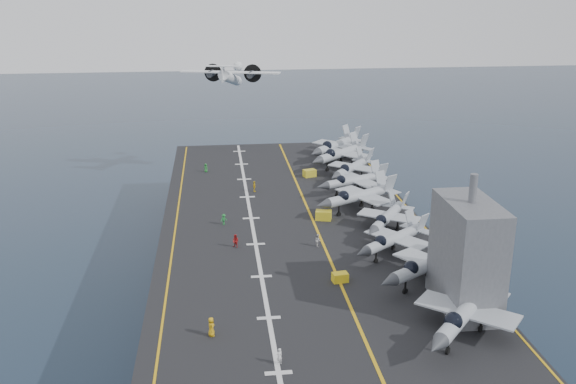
{
  "coord_description": "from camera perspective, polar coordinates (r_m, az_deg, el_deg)",
  "views": [
    {
      "loc": [
        -10.92,
        -89.41,
        43.81
      ],
      "look_at": [
        0.0,
        4.0,
        13.0
      ],
      "focal_mm": 40.0,
      "sensor_mm": 36.0,
      "label": 1
    }
  ],
  "objects": [
    {
      "name": "landing_centerline",
      "position": [
        95.57,
        -3.3,
        -2.34
      ],
      "size": [
        0.5,
        90.0,
        0.02
      ],
      "primitive_type": "cube",
      "color": "silver",
      "rests_on": "flight_deck"
    },
    {
      "name": "fighter_jet_7",
      "position": [
        122.15,
        4.78,
        3.53
      ],
      "size": [
        18.72,
        18.4,
        5.47
      ],
      "primitive_type": null,
      "color": "#969EA6",
      "rests_on": "flight_deck"
    },
    {
      "name": "fighter_jet_1",
      "position": [
        76.25,
        12.41,
        -6.23
      ],
      "size": [
        17.31,
        15.91,
        5.0
      ],
      "primitive_type": null,
      "color": "#9FA8AF",
      "rests_on": "flight_deck"
    },
    {
      "name": "hull",
      "position": [
        98.08,
        0.27,
        -5.17
      ],
      "size": [
        36.0,
        90.0,
        10.0
      ],
      "primitive_type": "cube",
      "color": "#56595E",
      "rests_on": "ground"
    },
    {
      "name": "ground",
      "position": [
        100.16,
        0.27,
        -7.8
      ],
      "size": [
        500.0,
        500.0,
        0.0
      ],
      "primitive_type": "plane",
      "color": "#142135",
      "rests_on": "ground"
    },
    {
      "name": "island_superstructure",
      "position": [
        69.8,
        15.71,
        -4.37
      ],
      "size": [
        5.0,
        10.0,
        15.0
      ],
      "primitive_type": null,
      "color": "#56595E",
      "rests_on": "flight_deck"
    },
    {
      "name": "crew_3",
      "position": [
        93.19,
        -5.73,
        -2.44
      ],
      "size": [
        1.16,
        1.04,
        1.61
      ],
      "primitive_type": "imported",
      "color": "#1B7F31",
      "rests_on": "flight_deck"
    },
    {
      "name": "crew_2",
      "position": [
        85.11,
        -4.68,
        -4.37
      ],
      "size": [
        1.31,
        1.24,
        1.82
      ],
      "primitive_type": "imported",
      "color": "#B21919",
      "rests_on": "flight_deck"
    },
    {
      "name": "foul_line",
      "position": [
        96.45,
        2.05,
        -2.13
      ],
      "size": [
        0.35,
        90.0,
        0.02
      ],
      "primitive_type": "cube",
      "color": "gold",
      "rests_on": "flight_deck"
    },
    {
      "name": "deck_edge_stbd",
      "position": [
        99.87,
        10.88,
        -1.73
      ],
      "size": [
        0.25,
        90.0,
        0.02
      ],
      "primitive_type": "cube",
      "color": "gold",
      "rests_on": "flight_deck"
    },
    {
      "name": "crew_7",
      "position": [
        85.36,
        2.67,
        -4.3
      ],
      "size": [
        0.78,
        1.09,
        1.72
      ],
      "primitive_type": "imported",
      "color": "silver",
      "rests_on": "flight_deck"
    },
    {
      "name": "crew_5",
      "position": [
        119.51,
        -7.32,
        2.15
      ],
      "size": [
        1.14,
        1.03,
        1.59
      ],
      "primitive_type": "imported",
      "color": "#268C33",
      "rests_on": "flight_deck"
    },
    {
      "name": "fighter_jet_4",
      "position": [
        98.42,
        6.4,
        -0.25
      ],
      "size": [
        17.62,
        15.66,
        5.11
      ],
      "primitive_type": null,
      "color": "gray",
      "rests_on": "flight_deck"
    },
    {
      "name": "fighter_jet_8",
      "position": [
        128.18,
        4.34,
        4.25
      ],
      "size": [
        18.5,
        18.84,
        5.51
      ],
      "primitive_type": null,
      "color": "#979EA8",
      "rests_on": "flight_deck"
    },
    {
      "name": "fighter_jet_2",
      "position": [
        83.37,
        9.44,
        -4.04
      ],
      "size": [
        15.82,
        15.02,
        4.58
      ],
      "primitive_type": null,
      "color": "gray",
      "rests_on": "flight_deck"
    },
    {
      "name": "crew_0",
      "position": [
        65.19,
        -6.84,
        -11.81
      ],
      "size": [
        1.14,
        1.4,
        2.01
      ],
      "primitive_type": "imported",
      "color": "gold",
      "rests_on": "flight_deck"
    },
    {
      "name": "fighter_jet_0",
      "position": [
        66.53,
        15.46,
        -10.15
      ],
      "size": [
        17.48,
        18.0,
        5.24
      ],
      "primitive_type": null,
      "color": "gray",
      "rests_on": "flight_deck"
    },
    {
      "name": "flight_deck",
      "position": [
        96.14,
        0.28,
        -2.32
      ],
      "size": [
        38.0,
        92.0,
        0.4
      ],
      "primitive_type": "cube",
      "color": "black",
      "rests_on": "hull"
    },
    {
      "name": "tow_cart_b",
      "position": [
        94.83,
        3.18,
        -2.08
      ],
      "size": [
        2.61,
        2.05,
        1.38
      ],
      "primitive_type": null,
      "color": "gold",
      "rests_on": "flight_deck"
    },
    {
      "name": "deck_edge_port",
      "position": [
        95.64,
        -9.9,
        -2.58
      ],
      "size": [
        0.25,
        90.0,
        0.02
      ],
      "primitive_type": "cube",
      "color": "gold",
      "rests_on": "flight_deck"
    },
    {
      "name": "tow_cart_c",
      "position": [
        115.74,
        1.93,
        1.69
      ],
      "size": [
        2.49,
        1.99,
        1.3
      ],
      "primitive_type": null,
      "color": "gold",
      "rests_on": "flight_deck"
    },
    {
      "name": "crew_4",
      "position": [
        107.32,
        -3.01,
        0.49
      ],
      "size": [
        0.82,
        1.16,
        1.83
      ],
      "primitive_type": "imported",
      "color": "yellow",
      "rests_on": "flight_deck"
    },
    {
      "name": "fighter_jet_3",
      "position": [
        90.86,
        8.85,
        -2.13
      ],
      "size": [
        14.5,
        15.71,
        4.54
      ],
      "primitive_type": null,
      "color": "#A2ABB2",
      "rests_on": "flight_deck"
    },
    {
      "name": "crew_6",
      "position": [
        60.57,
        -0.77,
        -14.4
      ],
      "size": [
        1.19,
        1.06,
        1.66
      ],
      "primitive_type": "imported",
      "color": "silver",
      "rests_on": "flight_deck"
    },
    {
      "name": "transport_plane",
      "position": [
        146.87,
        -5.14,
        10.05
      ],
      "size": [
        25.67,
        20.52,
        5.33
      ],
      "primitive_type": null,
      "color": "silver"
    },
    {
      "name": "fighter_jet_6",
      "position": [
        113.93,
        5.75,
        2.25
      ],
      "size": [
        15.82,
        16.56,
        4.8
      ],
      "primitive_type": null,
      "color": "gray",
      "rests_on": "flight_deck"
    },
    {
      "name": "fighter_jet_5",
      "position": [
        106.78,
        6.03,
        1.12
      ],
      "size": [
        15.89,
        13.59,
        4.66
      ],
      "primitive_type": null,
      "color": "#9BA5AB",
      "rests_on": "flight_deck"
    },
    {
      "name": "tow_cart_a",
      "position": [
        75.95,
        4.65,
        -7.57
      ],
      "size": [
        1.97,
        1.44,
        1.09
      ],
      "primitive_type": null,
      "color": "yellow",
      "rests_on": "flight_deck"
    }
  ]
}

